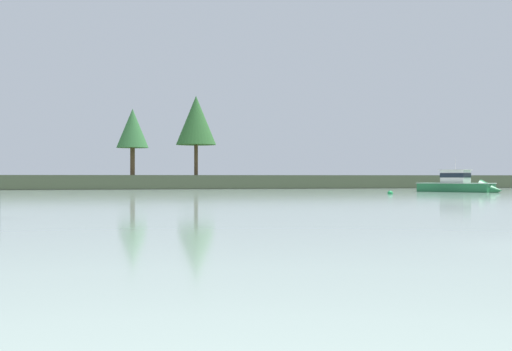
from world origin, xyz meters
name	(u,v)px	position (x,y,z in m)	size (l,w,h in m)	color
far_shore_bank	(149,181)	(0.00, 90.29, 0.81)	(251.44, 47.75, 1.62)	#4C563D
cruiser_green	(463,187)	(24.41, 45.38, 0.46)	(6.23, 7.57, 4.06)	#236B3D
mooring_buoy_green	(390,193)	(14.50, 39.89, 0.08)	(0.44, 0.44, 0.49)	#1E8C47
shore_tree_right_mid	(196,121)	(6.21, 86.03, 9.49)	(5.75, 5.75, 11.43)	brown
shore_tree_inland_b	(133,129)	(-3.12, 81.17, 7.82)	(4.26, 4.26, 8.88)	brown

